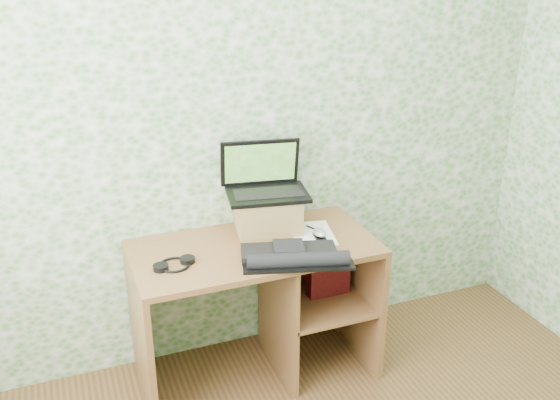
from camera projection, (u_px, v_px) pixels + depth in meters
name	position (u px, v px, depth m)	size (l,w,h in m)	color
wall_back	(232.00, 121.00, 3.11)	(3.50, 3.50, 0.00)	silver
desk	(268.00, 288.00, 3.21)	(1.20, 0.60, 0.75)	brown
riser	(268.00, 213.00, 3.19)	(0.32, 0.27, 0.19)	olive
laptop	(264.00, 181.00, 3.16)	(0.44, 0.35, 0.27)	black
keyboard	(293.00, 256.00, 2.91)	(0.52, 0.38, 0.07)	black
headphones	(174.00, 264.00, 2.87)	(0.20, 0.17, 0.02)	black
notepad	(312.00, 235.00, 3.16)	(0.20, 0.29, 0.01)	white
mouse	(320.00, 234.00, 3.11)	(0.06, 0.10, 0.03)	#B9B9BC
pen	(316.00, 229.00, 3.19)	(0.01, 0.01, 0.13)	black
red_box	(328.00, 271.00, 3.28)	(0.23, 0.07, 0.27)	maroon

